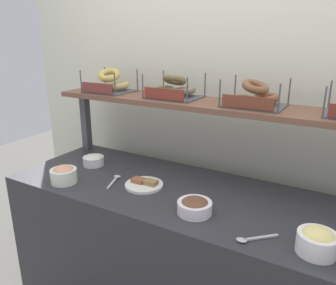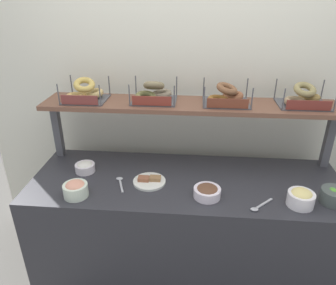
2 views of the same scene
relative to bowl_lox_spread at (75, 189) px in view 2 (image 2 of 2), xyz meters
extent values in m
plane|color=#595651|center=(0.64, 0.23, -0.90)|extent=(8.00, 8.00, 0.00)
cube|color=silver|center=(0.64, 0.78, 0.30)|extent=(3.20, 0.06, 2.40)
cube|color=#2D2D33|center=(0.64, 0.23, -0.47)|extent=(2.00, 0.70, 0.85)
cube|color=#4C4C51|center=(-0.29, 0.50, 0.15)|extent=(0.05, 0.05, 0.40)
cube|color=#4C4C51|center=(1.58, 0.50, 0.15)|extent=(0.05, 0.05, 0.40)
cube|color=brown|center=(0.64, 0.50, 0.37)|extent=(1.96, 0.32, 0.03)
cylinder|color=silver|center=(0.00, 0.00, -0.01)|extent=(0.14, 0.14, 0.08)
ellipsoid|color=#E89A7C|center=(0.00, 0.00, 0.02)|extent=(0.11, 0.11, 0.05)
cylinder|color=white|center=(-0.04, 0.28, -0.02)|extent=(0.13, 0.13, 0.06)
ellipsoid|color=white|center=(-0.04, 0.28, 0.00)|extent=(0.10, 0.10, 0.04)
cylinder|color=white|center=(1.29, 0.02, -0.01)|extent=(0.15, 0.15, 0.08)
ellipsoid|color=#F4DD83|center=(1.29, 0.02, 0.03)|extent=(0.12, 0.12, 0.06)
cylinder|color=#4A524E|center=(1.49, 0.07, -0.01)|extent=(0.15, 0.15, 0.08)
sphere|color=#539E3E|center=(1.48, 0.08, 0.02)|extent=(0.04, 0.04, 0.04)
sphere|color=#5EAA38|center=(1.48, 0.07, 0.02)|extent=(0.04, 0.04, 0.04)
sphere|color=#68A148|center=(1.48, 0.09, 0.02)|extent=(0.03, 0.03, 0.03)
cylinder|color=white|center=(0.77, 0.06, -0.02)|extent=(0.16, 0.16, 0.06)
ellipsoid|color=brown|center=(0.77, 0.06, 0.00)|extent=(0.12, 0.12, 0.04)
cylinder|color=white|center=(0.41, 0.18, -0.04)|extent=(0.21, 0.21, 0.01)
cube|color=#92563A|center=(0.38, 0.18, -0.02)|extent=(0.07, 0.05, 0.02)
cube|color=#976D44|center=(0.45, 0.19, -0.02)|extent=(0.07, 0.05, 0.02)
cube|color=#B7B7BC|center=(0.25, 0.11, -0.04)|extent=(0.06, 0.14, 0.01)
ellipsoid|color=#B7B7BC|center=(0.22, 0.20, -0.04)|extent=(0.04, 0.03, 0.01)
cube|color=#B7B7BC|center=(1.10, 0.01, -0.04)|extent=(0.11, 0.10, 0.01)
ellipsoid|color=#B7B7BC|center=(1.03, -0.05, -0.04)|extent=(0.04, 0.03, 0.01)
cube|color=#4C4C51|center=(-0.05, 0.49, 0.39)|extent=(0.28, 0.24, 0.01)
cylinder|color=#4C4C51|center=(-0.19, 0.38, 0.45)|extent=(0.01, 0.01, 0.14)
cylinder|color=#4C4C51|center=(0.08, 0.38, 0.45)|extent=(0.01, 0.01, 0.14)
cylinder|color=#4C4C51|center=(-0.19, 0.61, 0.45)|extent=(0.01, 0.01, 0.14)
cylinder|color=#4C4C51|center=(0.08, 0.61, 0.45)|extent=(0.01, 0.01, 0.14)
cube|color=brown|center=(-0.05, 0.37, 0.42)|extent=(0.24, 0.01, 0.06)
torus|color=tan|center=(-0.10, 0.46, 0.42)|extent=(0.17, 0.17, 0.05)
torus|color=tan|center=(-0.01, 0.53, 0.42)|extent=(0.19, 0.19, 0.06)
torus|color=tan|center=(-0.05, 0.49, 0.49)|extent=(0.19, 0.19, 0.09)
cube|color=#4C4C51|center=(0.41, 0.52, 0.39)|extent=(0.30, 0.24, 0.01)
cylinder|color=#4C4C51|center=(0.26, 0.40, 0.45)|extent=(0.01, 0.01, 0.14)
cylinder|color=#4C4C51|center=(0.55, 0.40, 0.45)|extent=(0.01, 0.01, 0.14)
cylinder|color=#4C4C51|center=(0.26, 0.63, 0.45)|extent=(0.01, 0.01, 0.14)
cylinder|color=#4C4C51|center=(0.55, 0.63, 0.45)|extent=(0.01, 0.01, 0.14)
cube|color=maroon|center=(0.41, 0.40, 0.42)|extent=(0.25, 0.01, 0.06)
torus|color=olive|center=(0.36, 0.49, 0.42)|extent=(0.20, 0.20, 0.06)
torus|color=#7C6E58|center=(0.45, 0.55, 0.42)|extent=(0.16, 0.15, 0.06)
torus|color=#7F704F|center=(0.41, 0.52, 0.49)|extent=(0.14, 0.15, 0.09)
cube|color=#4C4C51|center=(0.88, 0.51, 0.39)|extent=(0.30, 0.24, 0.01)
cylinder|color=#4C4C51|center=(0.74, 0.40, 0.45)|extent=(0.01, 0.01, 0.14)
cylinder|color=#4C4C51|center=(1.03, 0.40, 0.45)|extent=(0.01, 0.01, 0.14)
cylinder|color=#4C4C51|center=(0.74, 0.63, 0.45)|extent=(0.01, 0.01, 0.14)
cylinder|color=#4C4C51|center=(1.03, 0.63, 0.45)|extent=(0.01, 0.01, 0.14)
cube|color=brown|center=(0.88, 0.39, 0.42)|extent=(0.26, 0.01, 0.06)
torus|color=brown|center=(0.83, 0.48, 0.41)|extent=(0.15, 0.15, 0.05)
torus|color=brown|center=(0.93, 0.55, 0.42)|extent=(0.18, 0.18, 0.06)
torus|color=brown|center=(0.88, 0.51, 0.48)|extent=(0.18, 0.18, 0.08)
cube|color=#4C4C51|center=(1.37, 0.52, 0.39)|extent=(0.32, 0.24, 0.01)
cylinder|color=#4C4C51|center=(1.22, 0.40, 0.45)|extent=(0.01, 0.01, 0.14)
cylinder|color=#4C4C51|center=(1.52, 0.40, 0.45)|extent=(0.01, 0.01, 0.14)
cylinder|color=#4C4C51|center=(1.22, 0.63, 0.45)|extent=(0.01, 0.01, 0.14)
cylinder|color=#4C4C51|center=(1.52, 0.63, 0.45)|extent=(0.01, 0.01, 0.14)
cube|color=maroon|center=(1.37, 0.40, 0.42)|extent=(0.27, 0.01, 0.06)
torus|color=#937958|center=(1.32, 0.49, 0.41)|extent=(0.19, 0.19, 0.05)
torus|color=olive|center=(1.42, 0.55, 0.42)|extent=(0.20, 0.20, 0.06)
torus|color=#8E804F|center=(1.37, 0.52, 0.48)|extent=(0.16, 0.17, 0.09)
camera|label=1|loc=(1.35, -1.18, 0.73)|focal=35.74mm
camera|label=2|loc=(0.68, -1.51, 1.05)|focal=33.91mm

